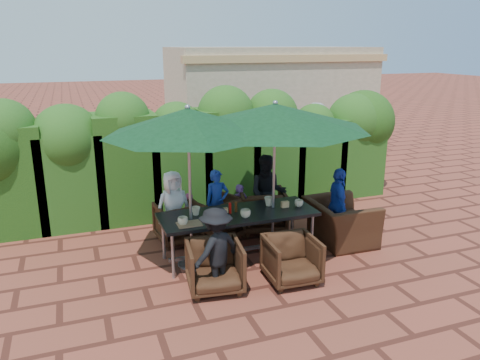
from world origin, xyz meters
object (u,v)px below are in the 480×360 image
object	(u,v)px
chair_far_left	(179,220)
chair_near_right	(292,258)
chair_near_left	(215,264)
chair_far_mid	(218,216)
dining_table	(238,217)
chair_end_right	(341,215)
umbrella_left	(188,122)
chair_far_right	(262,208)
umbrella_right	(275,116)

from	to	relation	value
chair_far_left	chair_near_right	bearing A→B (deg)	114.72
chair_near_left	chair_far_mid	bearing A→B (deg)	78.12
dining_table	chair_end_right	bearing A→B (deg)	-1.05
umbrella_left	chair_far_mid	xyz separation A→B (m)	(0.70, 0.87, -1.81)
chair_far_left	chair_far_right	world-z (taller)	chair_far_right
umbrella_left	chair_far_left	distance (m)	2.08
chair_far_left	umbrella_right	bearing A→B (deg)	139.53
umbrella_right	chair_near_left	distance (m)	2.41
chair_far_right	chair_near_left	xyz separation A→B (m)	(-1.46, -1.78, -0.04)
chair_far_mid	chair_near_right	xyz separation A→B (m)	(0.50, -1.87, -0.03)
umbrella_right	chair_end_right	world-z (taller)	umbrella_right
umbrella_left	chair_near_right	world-z (taller)	umbrella_left
umbrella_left	umbrella_right	bearing A→B (deg)	2.15
chair_far_right	chair_far_left	bearing A→B (deg)	12.77
umbrella_left	chair_far_left	world-z (taller)	umbrella_left
umbrella_right	chair_end_right	distance (m)	2.12
chair_far_mid	chair_near_right	bearing A→B (deg)	81.21
chair_far_right	dining_table	bearing A→B (deg)	63.31
dining_table	umbrella_right	world-z (taller)	umbrella_right
chair_near_right	chair_end_right	xyz separation A→B (m)	(1.39, 0.97, 0.12)
umbrella_right	chair_near_right	world-z (taller)	umbrella_right
dining_table	chair_end_right	distance (m)	1.85
chair_far_left	chair_far_mid	xyz separation A→B (m)	(0.68, -0.10, 0.03)
dining_table	chair_far_mid	bearing A→B (deg)	93.62
umbrella_right	chair_far_mid	bearing A→B (deg)	129.28
umbrella_left	chair_far_mid	distance (m)	2.13
chair_far_left	chair_far_mid	distance (m)	0.69
umbrella_left	chair_near_left	bearing A→B (deg)	-82.98
dining_table	chair_near_left	distance (m)	1.11
umbrella_left	chair_far_left	size ratio (longest dim) A/B	3.31
umbrella_left	chair_far_left	bearing A→B (deg)	88.89
chair_far_mid	chair_far_left	bearing A→B (deg)	-32.21
dining_table	umbrella_left	world-z (taller)	umbrella_left
chair_near_left	chair_far_right	bearing A→B (deg)	58.04
chair_far_right	chair_far_mid	bearing A→B (deg)	18.44
chair_near_left	chair_far_left	bearing A→B (deg)	100.01
umbrella_right	chair_far_right	distance (m)	2.01
dining_table	chair_far_right	world-z (taller)	chair_far_right
chair_far_left	chair_far_right	bearing A→B (deg)	172.37
chair_far_mid	chair_end_right	world-z (taller)	chair_end_right
umbrella_right	dining_table	bearing A→B (deg)	-175.55
umbrella_left	chair_far_right	bearing A→B (deg)	30.89
chair_far_mid	umbrella_left	bearing A→B (deg)	27.34
chair_far_mid	chair_near_left	xyz separation A→B (m)	(-0.60, -1.72, -0.02)
dining_table	chair_end_right	world-z (taller)	chair_end_right
dining_table	chair_near_right	distance (m)	1.14
dining_table	chair_near_left	xyz separation A→B (m)	(-0.65, -0.85, -0.30)
chair_far_mid	chair_end_right	size ratio (longest dim) A/B	0.71
chair_far_mid	chair_near_right	distance (m)	1.94
dining_table	chair_far_right	size ratio (longest dim) A/B	2.93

